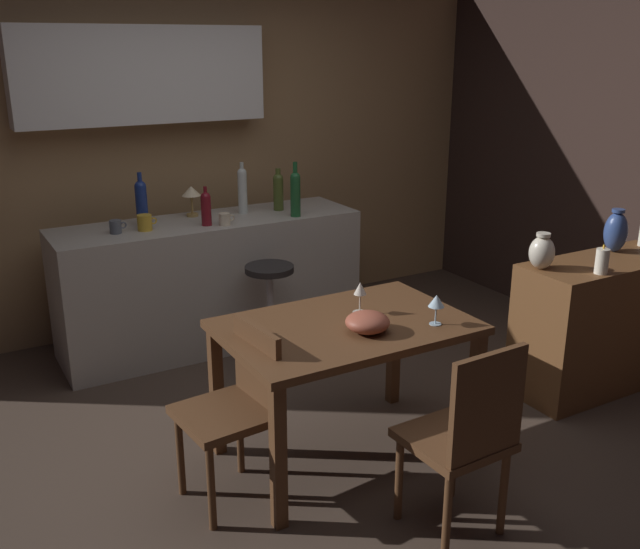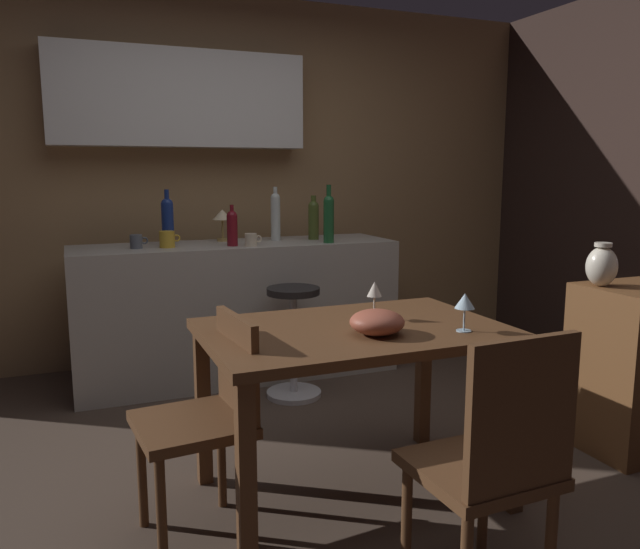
% 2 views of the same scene
% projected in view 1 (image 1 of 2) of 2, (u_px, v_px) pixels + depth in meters
% --- Properties ---
extents(ground_plane, '(9.00, 9.00, 0.00)m').
position_uv_depth(ground_plane, '(323.00, 436.00, 3.92)').
color(ground_plane, '#47382D').
extents(wall_kitchen_back, '(5.20, 0.33, 2.60)m').
position_uv_depth(wall_kitchen_back, '(173.00, 136.00, 5.16)').
color(wall_kitchen_back, '#9E7A51').
rests_on(wall_kitchen_back, ground_plane).
extents(wall_side_right, '(0.10, 4.40, 2.60)m').
position_uv_depth(wall_side_right, '(618.00, 157.00, 4.97)').
color(wall_side_right, '#33231E').
rests_on(wall_side_right, ground_plane).
extents(dining_table, '(1.21, 0.81, 0.74)m').
position_uv_depth(dining_table, '(345.00, 341.00, 3.55)').
color(dining_table, '#56351E').
rests_on(dining_table, ground_plane).
extents(kitchen_counter, '(2.10, 0.60, 0.90)m').
position_uv_depth(kitchen_counter, '(211.00, 282.00, 5.02)').
color(kitchen_counter, '#B2ADA3').
rests_on(kitchen_counter, ground_plane).
extents(sideboard_cabinet, '(1.10, 0.44, 0.82)m').
position_uv_depth(sideboard_cabinet, '(599.00, 324.00, 4.38)').
color(sideboard_cabinet, brown).
rests_on(sideboard_cabinet, ground_plane).
extents(chair_near_window, '(0.44, 0.44, 0.84)m').
position_uv_depth(chair_near_window, '(236.00, 405.00, 3.27)').
color(chair_near_window, '#56351E').
rests_on(chair_near_window, ground_plane).
extents(chair_by_doorway, '(0.41, 0.41, 0.91)m').
position_uv_depth(chair_by_doorway, '(465.00, 435.00, 2.99)').
color(chair_by_doorway, '#56351E').
rests_on(chair_by_doorway, ground_plane).
extents(bar_stool, '(0.34, 0.34, 0.68)m').
position_uv_depth(bar_stool, '(270.00, 312.00, 4.72)').
color(bar_stool, '#262323').
rests_on(bar_stool, ground_plane).
extents(wine_glass_left, '(0.07, 0.07, 0.16)m').
position_uv_depth(wine_glass_left, '(360.00, 290.00, 3.62)').
color(wine_glass_left, silver).
rests_on(wine_glass_left, dining_table).
extents(wine_glass_right, '(0.08, 0.08, 0.15)m').
position_uv_depth(wine_glass_right, '(436.00, 302.00, 3.47)').
color(wine_glass_right, silver).
rests_on(wine_glass_right, dining_table).
extents(fruit_bowl, '(0.21, 0.21, 0.10)m').
position_uv_depth(fruit_bowl, '(368.00, 322.00, 3.40)').
color(fruit_bowl, '#9E4C38').
rests_on(fruit_bowl, dining_table).
extents(wine_bottle_cobalt, '(0.08, 0.08, 0.35)m').
position_uv_depth(wine_bottle_cobalt, '(141.00, 201.00, 4.69)').
color(wine_bottle_cobalt, navy).
rests_on(wine_bottle_cobalt, kitchen_counter).
extents(wine_bottle_clear, '(0.06, 0.06, 0.36)m').
position_uv_depth(wine_bottle_clear, '(242.00, 189.00, 5.02)').
color(wine_bottle_clear, silver).
rests_on(wine_bottle_clear, kitchen_counter).
extents(wine_bottle_olive, '(0.07, 0.07, 0.30)m').
position_uv_depth(wine_bottle_olive, '(278.00, 190.00, 5.12)').
color(wine_bottle_olive, '#475623').
rests_on(wine_bottle_olive, kitchen_counter).
extents(wine_bottle_green, '(0.07, 0.07, 0.38)m').
position_uv_depth(wine_bottle_green, '(295.00, 192.00, 4.93)').
color(wine_bottle_green, '#1E592D').
rests_on(wine_bottle_green, kitchen_counter).
extents(wine_bottle_ruby, '(0.07, 0.07, 0.26)m').
position_uv_depth(wine_bottle_ruby, '(206.00, 207.00, 4.70)').
color(wine_bottle_ruby, maroon).
rests_on(wine_bottle_ruby, kitchen_counter).
extents(cup_cream, '(0.11, 0.08, 0.08)m').
position_uv_depth(cup_cream, '(225.00, 219.00, 4.73)').
color(cup_cream, beige).
rests_on(cup_cream, kitchen_counter).
extents(cup_mustard, '(0.13, 0.09, 0.10)m').
position_uv_depth(cup_mustard, '(145.00, 223.00, 4.60)').
color(cup_mustard, gold).
rests_on(cup_mustard, kitchen_counter).
extents(cup_slate, '(0.11, 0.07, 0.09)m').
position_uv_depth(cup_slate, '(116.00, 227.00, 4.53)').
color(cup_slate, '#515660').
rests_on(cup_slate, kitchen_counter).
extents(counter_lamp, '(0.13, 0.13, 0.21)m').
position_uv_depth(counter_lamp, '(191.00, 194.00, 4.93)').
color(counter_lamp, '#A58447').
rests_on(counter_lamp, kitchen_counter).
extents(pillar_candle_tall, '(0.07, 0.07, 0.17)m').
position_uv_depth(pillar_candle_tall, '(602.00, 261.00, 3.99)').
color(pillar_candle_tall, white).
rests_on(pillar_candle_tall, sideboard_cabinet).
extents(vase_ceramic_blue, '(0.14, 0.14, 0.27)m').
position_uv_depth(vase_ceramic_blue, '(616.00, 232.00, 4.39)').
color(vase_ceramic_blue, '#334C8C').
rests_on(vase_ceramic_blue, sideboard_cabinet).
extents(vase_ceramic_ivory, '(0.15, 0.15, 0.21)m').
position_uv_depth(vase_ceramic_ivory, '(542.00, 252.00, 4.07)').
color(vase_ceramic_ivory, beige).
rests_on(vase_ceramic_ivory, sideboard_cabinet).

